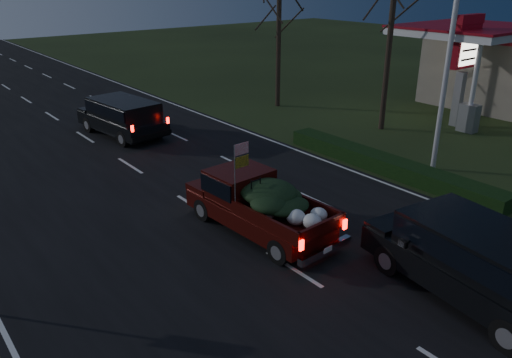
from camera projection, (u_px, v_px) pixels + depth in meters
ground at (293, 269)px, 13.40m from camera, size 120.00×120.00×0.00m
road_asphalt at (293, 269)px, 13.39m from camera, size 14.00×120.00×0.02m
hedge_row at (387, 165)px, 19.94m from camera, size 1.00×10.00×0.60m
light_pole at (453, 30)px, 18.23m from camera, size 0.50×0.90×9.16m
gas_price_pylon at (465, 52)px, 24.79m from camera, size 2.00×0.41×5.57m
gas_canopy at (470, 36)px, 26.45m from camera, size 7.10×6.10×4.88m
bare_tree_far at (279, 15)px, 28.17m from camera, size 3.60×3.60×7.00m
pickup_truck at (258, 201)px, 15.10m from camera, size 2.20×5.14×2.64m
lead_suv at (123, 114)px, 24.13m from camera, size 2.65×5.26×1.46m
rear_suv at (481, 257)px, 11.74m from camera, size 2.95×5.63×1.54m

